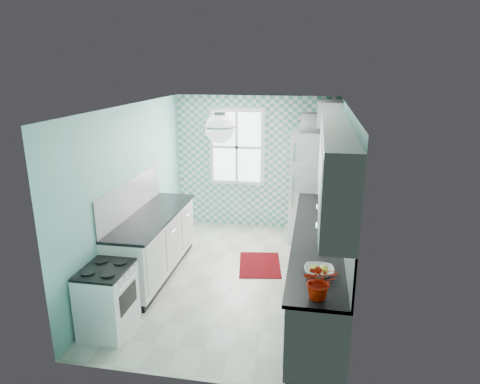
% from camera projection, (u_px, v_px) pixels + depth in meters
% --- Properties ---
extents(floor, '(3.00, 4.40, 0.02)m').
position_uv_depth(floor, '(234.00, 278.00, 6.35)').
color(floor, beige).
rests_on(floor, ground).
extents(ceiling, '(3.00, 4.40, 0.02)m').
position_uv_depth(ceiling, '(233.00, 106.00, 5.63)').
color(ceiling, white).
rests_on(ceiling, wall_back).
extents(wall_back, '(3.00, 0.02, 2.50)m').
position_uv_depth(wall_back, '(256.00, 163.00, 8.08)').
color(wall_back, '#7BC5BA').
rests_on(wall_back, floor).
extents(wall_front, '(3.00, 0.02, 2.50)m').
position_uv_depth(wall_front, '(187.00, 267.00, 3.90)').
color(wall_front, '#7BC5BA').
rests_on(wall_front, floor).
extents(wall_left, '(0.02, 4.40, 2.50)m').
position_uv_depth(wall_left, '(132.00, 191.00, 6.24)').
color(wall_left, '#7BC5BA').
rests_on(wall_left, floor).
extents(wall_right, '(0.02, 4.40, 2.50)m').
position_uv_depth(wall_right, '(344.00, 203.00, 5.74)').
color(wall_right, '#7BC5BA').
rests_on(wall_right, floor).
extents(accent_wall, '(3.00, 0.01, 2.50)m').
position_uv_depth(accent_wall, '(255.00, 163.00, 8.06)').
color(accent_wall, '#58A494').
rests_on(accent_wall, wall_back).
extents(window, '(1.04, 0.05, 1.44)m').
position_uv_depth(window, '(237.00, 147.00, 8.00)').
color(window, white).
rests_on(window, wall_back).
extents(backsplash_right, '(0.02, 3.60, 0.51)m').
position_uv_depth(backsplash_right, '(343.00, 216.00, 5.38)').
color(backsplash_right, white).
rests_on(backsplash_right, wall_right).
extents(backsplash_left, '(0.02, 2.15, 0.51)m').
position_uv_depth(backsplash_left, '(132.00, 197.00, 6.19)').
color(backsplash_left, white).
rests_on(backsplash_left, wall_left).
extents(upper_cabinets_right, '(0.33, 3.20, 0.90)m').
position_uv_depth(upper_cabinets_right, '(335.00, 165.00, 5.01)').
color(upper_cabinets_right, white).
rests_on(upper_cabinets_right, wall_right).
extents(upper_cabinet_fridge, '(0.40, 0.74, 0.40)m').
position_uv_depth(upper_cabinet_fridge, '(329.00, 113.00, 7.21)').
color(upper_cabinet_fridge, white).
rests_on(upper_cabinet_fridge, wall_right).
extents(ceiling_light, '(0.34, 0.34, 0.35)m').
position_uv_depth(ceiling_light, '(220.00, 128.00, 4.93)').
color(ceiling_light, silver).
rests_on(ceiling_light, ceiling).
extents(base_cabinets_right, '(0.60, 3.60, 0.90)m').
position_uv_depth(base_cabinets_right, '(317.00, 268.00, 5.64)').
color(base_cabinets_right, white).
rests_on(base_cabinets_right, floor).
extents(countertop_right, '(0.63, 3.60, 0.04)m').
position_uv_depth(countertop_right, '(318.00, 235.00, 5.51)').
color(countertop_right, black).
rests_on(countertop_right, base_cabinets_right).
extents(base_cabinets_left, '(0.60, 2.15, 0.90)m').
position_uv_depth(base_cabinets_left, '(153.00, 245.00, 6.35)').
color(base_cabinets_left, white).
rests_on(base_cabinets_left, floor).
extents(countertop_left, '(0.63, 2.15, 0.04)m').
position_uv_depth(countertop_left, '(153.00, 216.00, 6.21)').
color(countertop_left, black).
rests_on(countertop_left, base_cabinets_left).
extents(fridge, '(0.84, 0.83, 1.94)m').
position_uv_depth(fridge, '(314.00, 186.00, 7.57)').
color(fridge, silver).
rests_on(fridge, floor).
extents(stove, '(0.52, 0.65, 0.78)m').
position_uv_depth(stove, '(108.00, 298.00, 4.98)').
color(stove, silver).
rests_on(stove, floor).
extents(sink, '(0.55, 0.46, 0.53)m').
position_uv_depth(sink, '(319.00, 208.00, 6.54)').
color(sink, silver).
rests_on(sink, countertop_right).
extents(rug, '(0.76, 0.99, 0.01)m').
position_uv_depth(rug, '(260.00, 265.00, 6.73)').
color(rug, maroon).
rests_on(rug, floor).
extents(dish_towel, '(0.09, 0.22, 0.34)m').
position_uv_depth(dish_towel, '(297.00, 239.00, 6.51)').
color(dish_towel, '#53B4A5').
rests_on(dish_towel, base_cabinets_right).
extents(fruit_bowl, '(0.31, 0.31, 0.08)m').
position_uv_depth(fruit_bowl, '(319.00, 271.00, 4.41)').
color(fruit_bowl, white).
rests_on(fruit_bowl, countertop_right).
extents(potted_plant, '(0.34, 0.31, 0.36)m').
position_uv_depth(potted_plant, '(320.00, 281.00, 3.92)').
color(potted_plant, '#B51312').
rests_on(potted_plant, countertop_right).
extents(soap_bottle, '(0.11, 0.11, 0.21)m').
position_uv_depth(soap_bottle, '(323.00, 198.00, 6.62)').
color(soap_bottle, silver).
rests_on(soap_bottle, countertop_right).
extents(microwave, '(0.56, 0.38, 0.31)m').
position_uv_depth(microwave, '(317.00, 122.00, 7.25)').
color(microwave, silver).
rests_on(microwave, fridge).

